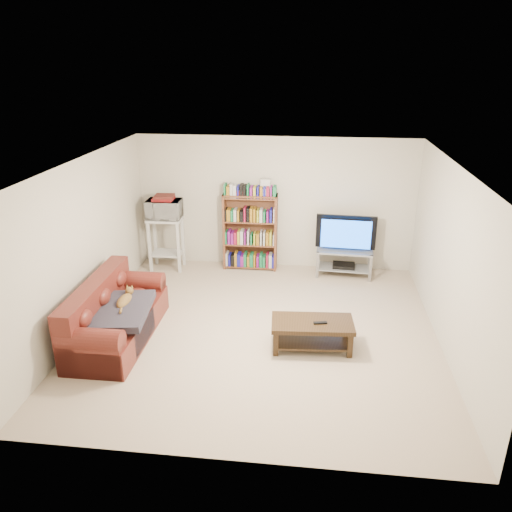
# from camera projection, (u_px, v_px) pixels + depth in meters

# --- Properties ---
(floor) EXTENTS (5.00, 5.00, 0.00)m
(floor) POSITION_uv_depth(u_px,v_px,m) (260.00, 331.00, 7.18)
(floor) COLOR beige
(floor) RESTS_ON ground
(ceiling) EXTENTS (5.00, 5.00, 0.00)m
(ceiling) POSITION_uv_depth(u_px,v_px,m) (260.00, 165.00, 6.29)
(ceiling) COLOR white
(ceiling) RESTS_ON ground
(wall_back) EXTENTS (5.00, 0.00, 5.00)m
(wall_back) POSITION_uv_depth(u_px,v_px,m) (275.00, 203.00, 9.04)
(wall_back) COLOR silver
(wall_back) RESTS_ON ground
(wall_front) EXTENTS (5.00, 0.00, 5.00)m
(wall_front) POSITION_uv_depth(u_px,v_px,m) (229.00, 356.00, 4.43)
(wall_front) COLOR silver
(wall_front) RESTS_ON ground
(wall_left) EXTENTS (0.00, 5.00, 5.00)m
(wall_left) POSITION_uv_depth(u_px,v_px,m) (83.00, 246.00, 7.01)
(wall_left) COLOR silver
(wall_left) RESTS_ON ground
(wall_right) EXTENTS (0.00, 5.00, 5.00)m
(wall_right) POSITION_uv_depth(u_px,v_px,m) (451.00, 262.00, 6.46)
(wall_right) COLOR silver
(wall_right) RESTS_ON ground
(sofa) EXTENTS (0.87, 1.97, 0.84)m
(sofa) POSITION_uv_depth(u_px,v_px,m) (113.00, 319.00, 6.89)
(sofa) COLOR maroon
(sofa) RESTS_ON floor
(blanket) EXTENTS (0.84, 1.05, 0.18)m
(blanket) POSITION_uv_depth(u_px,v_px,m) (120.00, 311.00, 6.68)
(blanket) COLOR #312D39
(blanket) RESTS_ON sofa
(cat) EXTENTS (0.22, 0.54, 0.16)m
(cat) POSITION_uv_depth(u_px,v_px,m) (124.00, 301.00, 6.82)
(cat) COLOR brown
(cat) RESTS_ON sofa
(coffee_table) EXTENTS (1.12, 0.62, 0.40)m
(coffee_table) POSITION_uv_depth(u_px,v_px,m) (312.00, 329.00, 6.68)
(coffee_table) COLOR black
(coffee_table) RESTS_ON floor
(remote) EXTENTS (0.18, 0.09, 0.02)m
(remote) POSITION_uv_depth(u_px,v_px,m) (320.00, 323.00, 6.58)
(remote) COLOR black
(remote) RESTS_ON coffee_table
(tv_stand) EXTENTS (1.00, 0.49, 0.49)m
(tv_stand) POSITION_uv_depth(u_px,v_px,m) (344.00, 258.00, 8.89)
(tv_stand) COLOR #999EA3
(tv_stand) RESTS_ON floor
(television) EXTENTS (1.06, 0.20, 0.61)m
(television) POSITION_uv_depth(u_px,v_px,m) (346.00, 234.00, 8.72)
(television) COLOR black
(television) RESTS_ON tv_stand
(dvd_player) EXTENTS (0.41, 0.30, 0.06)m
(dvd_player) POSITION_uv_depth(u_px,v_px,m) (344.00, 265.00, 8.94)
(dvd_player) COLOR black
(dvd_player) RESTS_ON tv_stand
(bookshelf) EXTENTS (0.98, 0.31, 1.41)m
(bookshelf) POSITION_uv_depth(u_px,v_px,m) (250.00, 231.00, 9.08)
(bookshelf) COLOR brown
(bookshelf) RESTS_ON floor
(shelf_clutter) EXTENTS (0.72, 0.22, 0.28)m
(shelf_clutter) POSITION_uv_depth(u_px,v_px,m) (256.00, 189.00, 8.79)
(shelf_clutter) COLOR silver
(shelf_clutter) RESTS_ON bookshelf
(microwave_stand) EXTENTS (0.62, 0.46, 0.98)m
(microwave_stand) POSITION_uv_depth(u_px,v_px,m) (166.00, 236.00, 9.09)
(microwave_stand) COLOR silver
(microwave_stand) RESTS_ON floor
(microwave) EXTENTS (0.61, 0.43, 0.33)m
(microwave) POSITION_uv_depth(u_px,v_px,m) (164.00, 209.00, 8.90)
(microwave) COLOR silver
(microwave) RESTS_ON microwave_stand
(game_boxes) EXTENTS (0.36, 0.32, 0.05)m
(game_boxes) POSITION_uv_depth(u_px,v_px,m) (163.00, 199.00, 8.83)
(game_boxes) COLOR maroon
(game_boxes) RESTS_ON microwave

